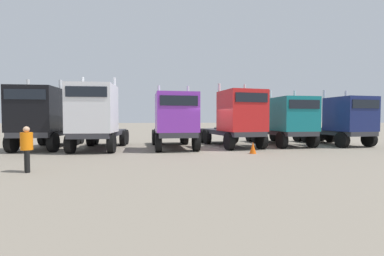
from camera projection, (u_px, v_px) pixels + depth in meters
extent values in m
plane|color=gray|center=(206.00, 150.00, 15.85)|extent=(200.00, 200.00, 0.00)
cube|color=#333338|center=(50.00, 132.00, 17.13)|extent=(2.41, 6.31, 0.30)
cube|color=black|center=(35.00, 109.00, 15.07)|extent=(2.47, 2.29, 2.58)
cube|color=black|center=(25.00, 94.00, 13.93)|extent=(2.10, 0.11, 0.55)
cylinder|color=silver|center=(61.00, 105.00, 16.42)|extent=(0.19, 0.19, 3.18)
cylinder|color=silver|center=(29.00, 105.00, 16.19)|extent=(0.19, 0.19, 3.18)
cylinder|color=#333338|center=(59.00, 128.00, 18.48)|extent=(1.14, 1.14, 0.12)
cylinder|color=black|center=(53.00, 142.00, 14.87)|extent=(0.39, 1.11, 1.10)
cylinder|color=black|center=(12.00, 143.00, 14.61)|extent=(0.39, 1.11, 1.10)
cylinder|color=black|center=(76.00, 137.00, 18.78)|extent=(0.39, 1.11, 1.10)
cylinder|color=black|center=(43.00, 138.00, 18.52)|extent=(0.39, 1.11, 1.10)
cylinder|color=black|center=(80.00, 136.00, 19.87)|extent=(0.39, 1.11, 1.10)
cylinder|color=black|center=(50.00, 137.00, 19.61)|extent=(0.39, 1.11, 1.10)
cube|color=#333338|center=(102.00, 133.00, 16.72)|extent=(2.54, 6.26, 0.30)
cube|color=white|center=(93.00, 108.00, 14.77)|extent=(2.53, 2.48, 2.71)
cube|color=black|center=(86.00, 92.00, 13.56)|extent=(2.10, 0.16, 0.55)
cylinder|color=silver|center=(115.00, 104.00, 16.17)|extent=(0.19, 0.19, 3.31)
cylinder|color=silver|center=(83.00, 104.00, 15.98)|extent=(0.19, 0.19, 3.31)
cylinder|color=#333338|center=(106.00, 129.00, 18.06)|extent=(1.16, 1.16, 0.12)
cylinder|color=black|center=(112.00, 143.00, 14.48)|extent=(0.41, 1.10, 1.08)
cylinder|color=black|center=(70.00, 144.00, 14.27)|extent=(0.41, 1.10, 1.08)
cylinder|color=black|center=(123.00, 138.00, 18.31)|extent=(0.41, 1.10, 1.08)
cylinder|color=black|center=(91.00, 138.00, 18.10)|extent=(0.41, 1.10, 1.08)
cylinder|color=black|center=(126.00, 137.00, 19.40)|extent=(0.41, 1.10, 1.08)
cylinder|color=black|center=(95.00, 137.00, 19.19)|extent=(0.41, 1.10, 1.08)
cube|color=#333338|center=(173.00, 133.00, 17.48)|extent=(2.41, 6.38, 0.30)
cube|color=purple|center=(176.00, 112.00, 15.54)|extent=(2.48, 2.55, 2.30)
cube|color=black|center=(179.00, 101.00, 14.29)|extent=(2.10, 0.11, 0.55)
cylinder|color=silver|center=(188.00, 108.00, 17.07)|extent=(0.19, 0.19, 2.90)
cylinder|color=silver|center=(159.00, 108.00, 16.71)|extent=(0.19, 0.19, 2.90)
cylinder|color=#333338|center=(170.00, 129.00, 18.84)|extent=(1.14, 1.14, 0.12)
cylinder|color=black|center=(196.00, 142.00, 15.29)|extent=(0.39, 1.08, 1.07)
cylinder|color=black|center=(158.00, 143.00, 14.88)|extent=(0.39, 1.08, 1.07)
cylinder|color=black|center=(185.00, 137.00, 19.23)|extent=(0.39, 1.08, 1.07)
cylinder|color=black|center=(155.00, 138.00, 18.82)|extent=(0.39, 1.08, 1.07)
cylinder|color=black|center=(183.00, 136.00, 20.31)|extent=(0.39, 1.08, 1.07)
cylinder|color=black|center=(154.00, 137.00, 19.90)|extent=(0.39, 1.08, 1.07)
cube|color=#333338|center=(229.00, 132.00, 18.40)|extent=(3.00, 6.52, 0.30)
cube|color=red|center=(242.00, 111.00, 16.56)|extent=(2.71, 2.84, 2.56)
cube|color=black|center=(252.00, 97.00, 15.29)|extent=(2.09, 0.31, 0.55)
cylinder|color=silver|center=(244.00, 107.00, 18.18)|extent=(0.20, 0.20, 3.16)
cylinder|color=silver|center=(219.00, 107.00, 17.64)|extent=(0.20, 0.20, 3.16)
cylinder|color=#333338|center=(221.00, 128.00, 19.72)|extent=(1.23, 1.23, 0.12)
cylinder|color=black|center=(261.00, 141.00, 16.38)|extent=(0.49, 1.10, 1.07)
cylinder|color=black|center=(229.00, 141.00, 15.76)|extent=(0.49, 1.10, 1.07)
cylinder|color=black|center=(234.00, 136.00, 20.21)|extent=(0.49, 1.10, 1.07)
cylinder|color=black|center=(207.00, 137.00, 19.59)|extent=(0.49, 1.10, 1.07)
cylinder|color=black|center=(228.00, 135.00, 21.26)|extent=(0.49, 1.10, 1.07)
cylinder|color=black|center=(202.00, 136.00, 20.64)|extent=(0.49, 1.10, 1.07)
cube|color=#333338|center=(278.00, 132.00, 19.29)|extent=(2.42, 6.35, 0.30)
cube|color=#14727A|center=(293.00, 114.00, 17.36)|extent=(2.49, 2.52, 2.23)
cube|color=black|center=(305.00, 104.00, 16.12)|extent=(2.10, 0.12, 0.55)
cylinder|color=silver|center=(294.00, 110.00, 18.87)|extent=(0.19, 0.19, 2.83)
cylinder|color=silver|center=(270.00, 110.00, 18.51)|extent=(0.19, 0.19, 2.83)
cylinder|color=#333338|center=(269.00, 128.00, 20.64)|extent=(1.14, 1.14, 0.12)
cylinder|color=black|center=(312.00, 140.00, 17.12)|extent=(0.39, 1.05, 1.04)
cylinder|color=black|center=(282.00, 140.00, 16.70)|extent=(0.39, 1.05, 1.04)
cylinder|color=black|center=(281.00, 136.00, 21.02)|extent=(0.39, 1.05, 1.04)
cylinder|color=black|center=(255.00, 136.00, 20.61)|extent=(0.39, 1.05, 1.04)
cylinder|color=black|center=(274.00, 135.00, 22.10)|extent=(0.39, 1.05, 1.04)
cylinder|color=black|center=(250.00, 135.00, 21.69)|extent=(0.39, 1.05, 1.04)
cube|color=#333338|center=(331.00, 132.00, 19.49)|extent=(2.70, 5.94, 0.30)
cube|color=navy|center=(350.00, 114.00, 17.81)|extent=(2.60, 2.62, 2.30)
cube|color=black|center=(366.00, 104.00, 16.60)|extent=(2.10, 0.22, 0.55)
cylinder|color=silver|center=(345.00, 110.00, 19.35)|extent=(0.20, 0.20, 2.90)
cylinder|color=silver|center=(324.00, 110.00, 18.90)|extent=(0.20, 0.20, 2.90)
cylinder|color=#333338|center=(319.00, 129.00, 20.71)|extent=(1.19, 1.19, 0.12)
cylinder|color=black|center=(369.00, 139.00, 17.64)|extent=(0.44, 1.04, 1.01)
cylinder|color=black|center=(342.00, 140.00, 17.12)|extent=(0.44, 1.04, 1.01)
cylinder|color=black|center=(330.00, 136.00, 21.01)|extent=(0.44, 1.04, 1.01)
cylinder|color=black|center=(307.00, 136.00, 20.49)|extent=(0.44, 1.04, 1.01)
cylinder|color=black|center=(321.00, 135.00, 22.08)|extent=(0.44, 1.04, 1.01)
cylinder|color=black|center=(298.00, 136.00, 21.56)|extent=(0.44, 1.04, 1.01)
cylinder|color=black|center=(27.00, 162.00, 9.20)|extent=(0.22, 0.22, 0.79)
cylinder|color=black|center=(27.00, 161.00, 9.43)|extent=(0.22, 0.22, 0.79)
cylinder|color=orange|center=(27.00, 141.00, 9.29)|extent=(0.54, 0.54, 0.63)
sphere|color=tan|center=(26.00, 129.00, 9.27)|extent=(0.21, 0.21, 0.21)
cone|color=#F2590C|center=(253.00, 148.00, 14.23)|extent=(0.36, 0.36, 0.63)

